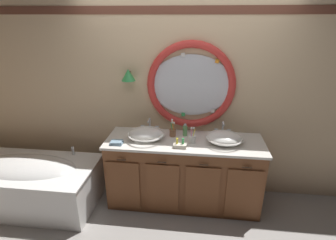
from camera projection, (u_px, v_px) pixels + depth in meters
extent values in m
plane|color=gray|center=(177.00, 212.00, 3.20)|extent=(14.00, 14.00, 0.00)
cube|color=#D6B78E|center=(182.00, 98.00, 3.26)|extent=(6.40, 0.08, 2.60)
cube|color=brown|center=(184.00, 10.00, 2.84)|extent=(6.27, 0.01, 0.09)
ellipsoid|color=silver|center=(191.00, 86.00, 3.13)|extent=(0.99, 0.02, 0.75)
torus|color=red|center=(191.00, 86.00, 3.13)|extent=(1.08, 0.09, 1.08)
cube|color=red|center=(232.00, 89.00, 3.08)|extent=(0.05, 0.01, 0.05)
cube|color=orange|center=(217.00, 61.00, 2.98)|extent=(0.05, 0.01, 0.05)
cube|color=silver|center=(183.00, 55.00, 3.00)|extent=(0.05, 0.01, 0.05)
cube|color=red|center=(153.00, 75.00, 3.13)|extent=(0.05, 0.01, 0.05)
cube|color=green|center=(155.00, 98.00, 3.23)|extent=(0.05, 0.01, 0.05)
cube|color=green|center=(183.00, 115.00, 3.27)|extent=(0.05, 0.01, 0.05)
cube|color=silver|center=(213.00, 111.00, 3.21)|extent=(0.05, 0.01, 0.05)
cylinder|color=#4C3823|center=(129.00, 72.00, 3.13)|extent=(0.02, 0.09, 0.02)
cone|color=green|center=(128.00, 75.00, 3.09)|extent=(0.17, 0.17, 0.14)
cube|color=brown|center=(184.00, 172.00, 3.27)|extent=(1.85, 0.60, 0.85)
cube|color=silver|center=(184.00, 141.00, 3.10)|extent=(1.89, 0.64, 0.03)
cube|color=silver|center=(186.00, 136.00, 3.40)|extent=(1.85, 0.02, 0.11)
cube|color=brown|center=(124.00, 186.00, 3.07)|extent=(0.39, 0.02, 0.64)
cylinder|color=#422D1E|center=(121.00, 160.00, 2.93)|extent=(0.10, 0.01, 0.01)
cube|color=brown|center=(162.00, 189.00, 3.02)|extent=(0.39, 0.02, 0.64)
cylinder|color=#422D1E|center=(162.00, 162.00, 2.88)|extent=(0.10, 0.01, 0.01)
cube|color=brown|center=(202.00, 192.00, 2.97)|extent=(0.39, 0.02, 0.64)
cylinder|color=#422D1E|center=(204.00, 165.00, 2.83)|extent=(0.10, 0.01, 0.01)
cube|color=brown|center=(243.00, 195.00, 2.92)|extent=(0.39, 0.02, 0.64)
cylinder|color=#422D1E|center=(247.00, 168.00, 2.78)|extent=(0.10, 0.01, 0.01)
cube|color=white|center=(30.00, 185.00, 3.27)|extent=(1.66, 0.82, 0.55)
ellipsoid|color=white|center=(26.00, 170.00, 3.18)|extent=(1.36, 0.64, 0.28)
cube|color=white|center=(25.00, 167.00, 3.17)|extent=(1.69, 0.85, 0.02)
cylinder|color=silver|center=(73.00, 151.00, 3.41)|extent=(0.04, 0.04, 0.11)
cylinder|color=silver|center=(26.00, 170.00, 3.18)|extent=(0.04, 0.04, 0.01)
ellipsoid|color=white|center=(146.00, 134.00, 3.10)|extent=(0.42, 0.28, 0.14)
torus|color=white|center=(146.00, 134.00, 3.09)|extent=(0.44, 0.44, 0.02)
cylinder|color=silver|center=(146.00, 134.00, 3.09)|extent=(0.03, 0.03, 0.01)
ellipsoid|color=white|center=(224.00, 138.00, 3.00)|extent=(0.40, 0.32, 0.14)
torus|color=white|center=(224.00, 138.00, 2.99)|extent=(0.42, 0.42, 0.02)
cylinder|color=silver|center=(224.00, 138.00, 2.99)|extent=(0.03, 0.03, 0.01)
cylinder|color=silver|center=(150.00, 130.00, 3.35)|extent=(0.05, 0.05, 0.02)
cylinder|color=silver|center=(150.00, 124.00, 3.32)|extent=(0.02, 0.02, 0.14)
sphere|color=silver|center=(150.00, 119.00, 3.30)|extent=(0.03, 0.03, 0.03)
cylinder|color=silver|center=(149.00, 121.00, 3.24)|extent=(0.02, 0.11, 0.02)
cylinder|color=silver|center=(143.00, 128.00, 3.36)|extent=(0.04, 0.04, 0.06)
cylinder|color=silver|center=(157.00, 129.00, 3.34)|extent=(0.04, 0.04, 0.06)
cube|color=silver|center=(143.00, 126.00, 3.34)|extent=(0.05, 0.01, 0.01)
cube|color=silver|center=(157.00, 126.00, 3.32)|extent=(0.05, 0.01, 0.01)
cylinder|color=silver|center=(222.00, 133.00, 3.25)|extent=(0.05, 0.05, 0.02)
cylinder|color=silver|center=(223.00, 128.00, 3.22)|extent=(0.02, 0.02, 0.14)
sphere|color=silver|center=(223.00, 122.00, 3.20)|extent=(0.03, 0.03, 0.03)
cylinder|color=silver|center=(223.00, 124.00, 3.15)|extent=(0.02, 0.10, 0.02)
cylinder|color=silver|center=(216.00, 132.00, 3.25)|extent=(0.04, 0.04, 0.06)
cylinder|color=silver|center=(229.00, 132.00, 3.24)|extent=(0.04, 0.04, 0.06)
cube|color=silver|center=(216.00, 129.00, 3.24)|extent=(0.05, 0.01, 0.01)
cube|color=silver|center=(229.00, 130.00, 3.22)|extent=(0.05, 0.01, 0.01)
cylinder|color=#996647|center=(173.00, 133.00, 3.19)|extent=(0.08, 0.08, 0.09)
torus|color=#996647|center=(173.00, 130.00, 3.17)|extent=(0.09, 0.09, 0.01)
cylinder|color=orange|center=(174.00, 130.00, 3.16)|extent=(0.03, 0.03, 0.16)
cube|color=white|center=(174.00, 123.00, 3.13)|extent=(0.03, 0.02, 0.03)
cylinder|color=orange|center=(172.00, 128.00, 3.18)|extent=(0.04, 0.03, 0.18)
cube|color=white|center=(172.00, 120.00, 3.14)|extent=(0.02, 0.02, 0.03)
cylinder|color=green|center=(172.00, 130.00, 3.15)|extent=(0.04, 0.02, 0.17)
cube|color=white|center=(172.00, 122.00, 3.11)|extent=(0.02, 0.02, 0.03)
cylinder|color=white|center=(192.00, 139.00, 3.04)|extent=(0.09, 0.09, 0.08)
torus|color=white|center=(192.00, 136.00, 3.02)|extent=(0.10, 0.10, 0.01)
cylinder|color=yellow|center=(193.00, 135.00, 3.02)|extent=(0.04, 0.02, 0.16)
cube|color=white|center=(194.00, 128.00, 2.98)|extent=(0.02, 0.02, 0.03)
cylinder|color=pink|center=(191.00, 135.00, 3.02)|extent=(0.01, 0.01, 0.16)
cube|color=white|center=(191.00, 128.00, 2.99)|extent=(0.02, 0.02, 0.02)
cylinder|color=#6BAD66|center=(185.00, 131.00, 3.19)|extent=(0.05, 0.05, 0.13)
cylinder|color=silver|center=(185.00, 125.00, 3.16)|extent=(0.03, 0.03, 0.02)
cylinder|color=silver|center=(185.00, 124.00, 3.14)|extent=(0.01, 0.04, 0.01)
cube|color=#7593A8|center=(117.00, 143.00, 3.00)|extent=(0.15, 0.11, 0.02)
cube|color=#7593A8|center=(116.00, 142.00, 3.00)|extent=(0.14, 0.11, 0.02)
cube|color=beige|center=(180.00, 145.00, 2.93)|extent=(0.15, 0.10, 0.04)
cylinder|color=yellow|center=(177.00, 141.00, 2.91)|extent=(0.02, 0.02, 0.07)
cylinder|color=green|center=(183.00, 141.00, 2.90)|extent=(0.02, 0.02, 0.07)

